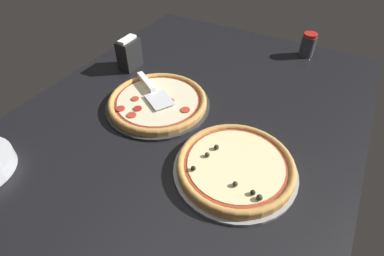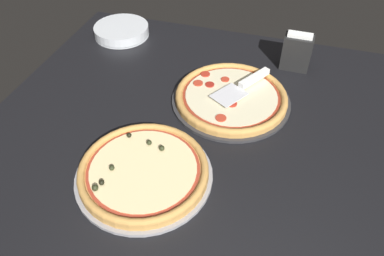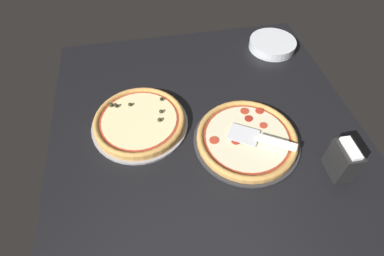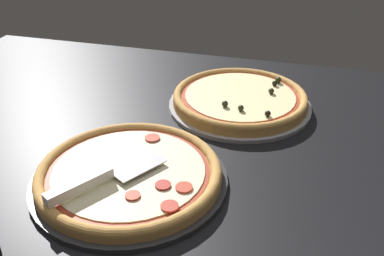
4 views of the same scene
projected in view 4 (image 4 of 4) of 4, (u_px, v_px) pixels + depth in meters
The scene contains 6 objects.
ground_plane at pixel (139, 153), 101.95cm from camera, with size 151.49×117.75×3.60cm, color black.
pizza_pan_front at pixel (130, 180), 89.25cm from camera, with size 39.06×39.06×1.00cm, color #2D2D30.
pizza_front at pixel (129, 173), 88.36cm from camera, with size 36.71×36.71×2.65cm.
pizza_pan_back at pixel (239, 105), 117.24cm from camera, with size 36.91×36.91×1.00cm, color #939399.
pizza_back at pixel (240, 98), 116.17cm from camera, with size 34.69×34.69×4.14cm.
serving_spatula at pixel (94, 179), 82.94cm from camera, with size 16.84×23.22×2.00cm.
Camera 4 is at (34.23, -78.98, 54.40)cm, focal length 42.00 mm.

